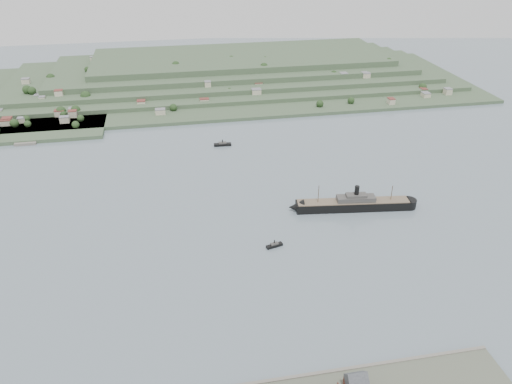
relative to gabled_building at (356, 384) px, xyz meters
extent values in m
plane|color=slate|center=(-27.50, 164.00, -8.19)|extent=(1400.00, 1400.00, 0.00)
cube|color=slate|center=(-27.50, 15.00, -6.89)|extent=(220.00, 2.00, 2.60)
cube|color=#34363B|center=(0.00, 0.00, 2.81)|extent=(10.40, 10.18, 10.18)
cube|color=#385035|center=(-27.50, 524.00, -6.19)|extent=(760.00, 260.00, 4.00)
cube|color=#385035|center=(-7.50, 549.00, -1.69)|extent=(680.00, 220.00, 5.00)
cube|color=#385035|center=(7.50, 564.00, 3.81)|extent=(600.00, 200.00, 6.00)
cube|color=#385035|center=(22.50, 579.00, 10.31)|extent=(520.00, 180.00, 7.00)
cube|color=#385035|center=(37.50, 594.00, 17.81)|extent=(440.00, 160.00, 8.00)
cube|color=#385035|center=(-227.50, 414.00, -6.19)|extent=(150.00, 90.00, 4.00)
cube|color=slate|center=(-232.50, 372.00, -6.79)|extent=(22.00, 14.00, 2.80)
cube|color=black|center=(63.89, 175.85, -4.50)|extent=(95.63, 24.06, 7.37)
cone|color=black|center=(16.85, 181.61, -4.50)|extent=(14.08, 14.08, 12.64)
cylinder|color=black|center=(110.94, 170.09, -4.50)|extent=(12.64, 12.64, 7.37)
cube|color=brown|center=(63.89, 175.85, -0.50)|extent=(93.41, 22.76, 0.63)
cube|color=#403E3B|center=(65.98, 175.59, 1.82)|extent=(32.52, 13.25, 4.21)
cube|color=#403E3B|center=(65.98, 175.59, 4.66)|extent=(17.62, 9.37, 2.63)
cylinder|color=black|center=(65.98, 175.59, 8.67)|extent=(3.79, 3.79, 9.48)
cylinder|color=#45331F|center=(34.62, 179.43, 6.56)|extent=(0.53, 0.53, 16.85)
cylinder|color=#45331F|center=(95.26, 172.01, 5.51)|extent=(0.53, 0.53, 14.75)
cube|color=black|center=(-11.93, 134.96, -7.16)|extent=(13.24, 6.74, 2.05)
cube|color=#403E3B|center=(-11.93, 134.96, -5.63)|extent=(6.28, 4.18, 1.53)
cylinder|color=black|center=(-11.93, 134.96, -3.92)|extent=(0.85, 0.85, 2.98)
cube|color=black|center=(-25.70, 326.55, -6.96)|extent=(18.53, 5.92, 2.44)
cube|color=#403E3B|center=(-25.70, 326.55, -5.13)|extent=(8.42, 4.44, 1.83)
cylinder|color=black|center=(-25.70, 326.55, -3.10)|extent=(1.02, 1.02, 3.56)
camera|label=1|loc=(-81.58, -159.88, 205.80)|focal=35.00mm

